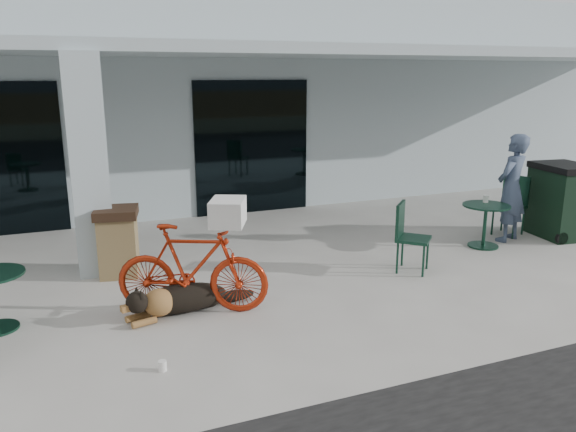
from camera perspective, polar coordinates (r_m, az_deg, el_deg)
name	(u,v)px	position (r m, az deg, el deg)	size (l,w,h in m)	color
ground	(243,317)	(6.83, -4.60, -10.22)	(80.00, 80.00, 0.00)	#B4B2AA
building	(137,97)	(14.57, -15.11, 11.55)	(22.00, 7.00, 4.50)	#A5B4BB
storefront_glass_right	(252,148)	(11.61, -3.66, 6.95)	(2.40, 0.06, 2.70)	black
column	(89,167)	(8.35, -19.60, 4.73)	(0.50, 0.50, 3.12)	#A5B4BB
overhang	(172,49)	(9.73, -11.66, 16.26)	(22.00, 2.80, 0.18)	#A5B4BB
bicycle	(192,268)	(6.87, -9.71, -5.27)	(0.52, 1.84, 1.11)	#A9260D
laundry_basket	(228,212)	(6.59, -6.14, 0.40)	(0.51, 0.38, 0.30)	white
dog	(183,297)	(6.98, -10.63, -8.04)	(1.24, 0.41, 0.41)	black
cup_near_dog	(162,366)	(5.81, -12.64, -14.63)	(0.08, 0.08, 0.10)	white
cafe_table_far	(485,226)	(9.91, 19.35, -0.94)	(0.77, 0.77, 0.72)	#123526
cafe_chair_far_a	(414,238)	(8.35, 12.64, -2.19)	(0.46, 0.50, 1.02)	#123526
cafe_chair_far_b	(509,206)	(10.76, 21.56, 0.94)	(0.48, 0.52, 1.06)	#123526
person	(511,188)	(10.32, 21.75, 2.64)	(0.68, 0.44, 1.85)	#3A4962
cup_on_table	(486,199)	(9.99, 19.45, 1.66)	(0.09, 0.09, 0.12)	white
trash_receptacle	(118,242)	(8.36, -16.86, -2.54)	(0.58, 0.58, 0.99)	brown
wheeled_bin	(561,200)	(11.02, 26.02, 1.43)	(0.80, 1.02, 1.30)	black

